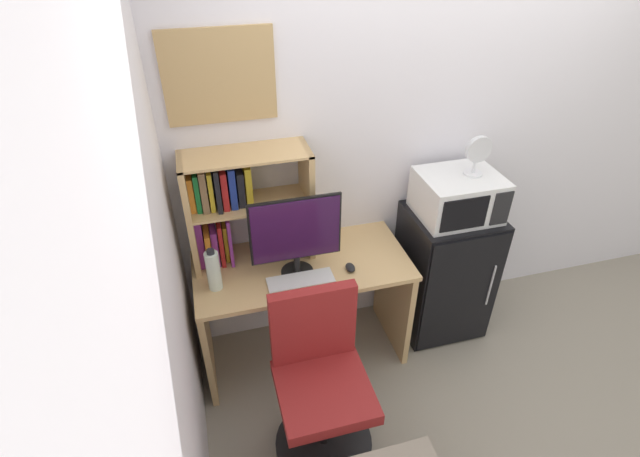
{
  "coord_description": "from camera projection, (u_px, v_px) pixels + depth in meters",
  "views": [
    {
      "loc": [
        -1.39,
        -2.42,
        2.5
      ],
      "look_at": [
        -0.82,
        -0.33,
        1.01
      ],
      "focal_mm": 26.83,
      "sensor_mm": 36.0,
      "label": 1
    }
  ],
  "objects": [
    {
      "name": "wall_back",
      "position": [
        493.0,
        131.0,
        3.01
      ],
      "size": [
        6.4,
        0.04,
        2.6
      ],
      "primitive_type": "cube",
      "color": "silver",
      "rests_on": "ground_plane"
    },
    {
      "name": "wall_left",
      "position": [
        159.0,
        441.0,
        1.28
      ],
      "size": [
        0.04,
        4.4,
        2.6
      ],
      "primitive_type": "cube",
      "color": "silver",
      "rests_on": "ground_plane"
    },
    {
      "name": "desk",
      "position": [
        303.0,
        293.0,
        2.91
      ],
      "size": [
        1.25,
        0.59,
        0.76
      ],
      "color": "tan",
      "rests_on": "ground_plane"
    },
    {
      "name": "hutch_bookshelf",
      "position": [
        231.0,
        205.0,
        2.64
      ],
      "size": [
        0.69,
        0.27,
        0.66
      ],
      "color": "tan",
      "rests_on": "desk"
    },
    {
      "name": "monitor",
      "position": [
        296.0,
        233.0,
        2.55
      ],
      "size": [
        0.5,
        0.18,
        0.49
      ],
      "color": "black",
      "rests_on": "desk"
    },
    {
      "name": "keyboard",
      "position": [
        301.0,
        281.0,
        2.64
      ],
      "size": [
        0.37,
        0.13,
        0.02
      ],
      "primitive_type": "cube",
      "color": "silver",
      "rests_on": "desk"
    },
    {
      "name": "computer_mouse",
      "position": [
        350.0,
        268.0,
        2.72
      ],
      "size": [
        0.05,
        0.08,
        0.03
      ],
      "primitive_type": "ellipsoid",
      "color": "black",
      "rests_on": "desk"
    },
    {
      "name": "water_bottle",
      "position": [
        213.0,
        270.0,
        2.54
      ],
      "size": [
        0.07,
        0.07,
        0.26
      ],
      "color": "silver",
      "rests_on": "desk"
    },
    {
      "name": "mini_fridge",
      "position": [
        444.0,
        271.0,
        3.19
      ],
      "size": [
        0.54,
        0.5,
        0.91
      ],
      "color": "black",
      "rests_on": "ground_plane"
    },
    {
      "name": "microwave",
      "position": [
        458.0,
        196.0,
        2.86
      ],
      "size": [
        0.47,
        0.4,
        0.27
      ],
      "color": "silver",
      "rests_on": "mini_fridge"
    },
    {
      "name": "desk_fan",
      "position": [
        478.0,
        154.0,
        2.72
      ],
      "size": [
        0.15,
        0.11,
        0.24
      ],
      "color": "silver",
      "rests_on": "microwave"
    },
    {
      "name": "desk_chair",
      "position": [
        321.0,
        388.0,
        2.47
      ],
      "size": [
        0.53,
        0.53,
        0.96
      ],
      "color": "black",
      "rests_on": "ground_plane"
    },
    {
      "name": "wall_corkboard",
      "position": [
        219.0,
        77.0,
        2.35
      ],
      "size": [
        0.55,
        0.02,
        0.46
      ],
      "primitive_type": "cube",
      "color": "tan"
    }
  ]
}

